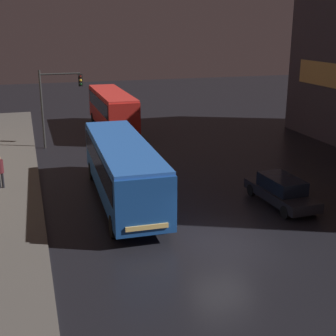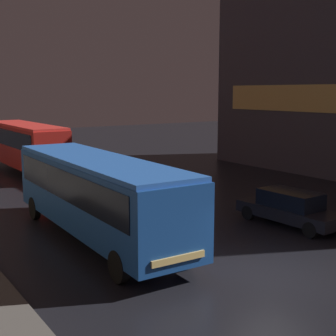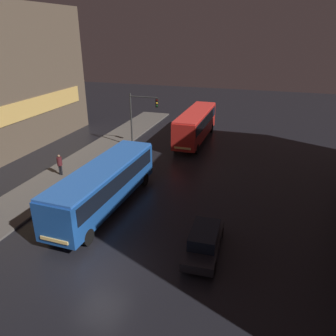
{
  "view_description": "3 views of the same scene",
  "coord_description": "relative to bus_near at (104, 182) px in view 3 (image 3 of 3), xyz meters",
  "views": [
    {
      "loc": [
        -7.36,
        -16.28,
        8.9
      ],
      "look_at": [
        -0.54,
        6.08,
        1.68
      ],
      "focal_mm": 50.0,
      "sensor_mm": 36.0,
      "label": 1
    },
    {
      "loc": [
        -10.43,
        -9.59,
        5.64
      ],
      "look_at": [
        2.51,
        9.48,
        1.87
      ],
      "focal_mm": 50.0,
      "sensor_mm": 36.0,
      "label": 2
    },
    {
      "loc": [
        7.43,
        -11.62,
        11.56
      ],
      "look_at": [
        0.74,
        9.31,
        2.29
      ],
      "focal_mm": 35.0,
      "sensor_mm": 36.0,
      "label": 3
    }
  ],
  "objects": [
    {
      "name": "bus_far",
      "position": [
        2.51,
        16.6,
        0.14
      ],
      "size": [
        2.46,
        10.88,
        3.42
      ],
      "rotation": [
        0.0,
        0.0,
        3.14
      ],
      "color": "#AD1E19",
      "rests_on": "ground"
    },
    {
      "name": "traffic_light_main",
      "position": [
        -2.28,
        12.43,
        1.93
      ],
      "size": [
        3.11,
        0.35,
        5.75
      ],
      "color": "#2D2D2D",
      "rests_on": "ground"
    },
    {
      "name": "pedestrian_mid",
      "position": [
        -6.16,
        3.62,
        -0.71
      ],
      "size": [
        0.51,
        0.51,
        1.82
      ],
      "rotation": [
        0.0,
        0.0,
        2.89
      ],
      "color": "black",
      "rests_on": "sidewalk_left"
    },
    {
      "name": "sidewalk_left",
      "position": [
        -6.09,
        3.66,
        -1.89
      ],
      "size": [
        4.0,
        48.0,
        0.15
      ],
      "color": "#56514C",
      "rests_on": "ground"
    },
    {
      "name": "ground_plane",
      "position": [
        2.91,
        -6.34,
        -1.96
      ],
      "size": [
        120.0,
        120.0,
        0.0
      ],
      "primitive_type": "plane",
      "color": "black"
    },
    {
      "name": "bus_near",
      "position": [
        0.0,
        0.0,
        0.0
      ],
      "size": [
        2.93,
        11.3,
        3.18
      ],
      "rotation": [
        0.0,
        0.0,
        3.11
      ],
      "color": "#194793",
      "rests_on": "ground"
    },
    {
      "name": "car_taxi",
      "position": [
        7.62,
        -2.84,
        -1.2
      ],
      "size": [
        1.92,
        4.76,
        1.49
      ],
      "rotation": [
        0.0,
        0.0,
        3.18
      ],
      "color": "black",
      "rests_on": "ground"
    }
  ]
}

